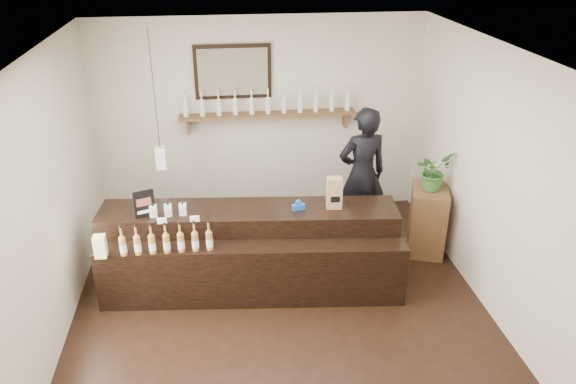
# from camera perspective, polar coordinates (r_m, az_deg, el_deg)

# --- Properties ---
(ground) EXTENTS (5.00, 5.00, 0.00)m
(ground) POSITION_cam_1_polar(r_m,az_deg,el_deg) (6.28, -0.64, -12.14)
(ground) COLOR black
(ground) RESTS_ON ground
(room_shell) EXTENTS (5.00, 5.00, 5.00)m
(room_shell) POSITION_cam_1_polar(r_m,az_deg,el_deg) (5.41, -0.73, 2.28)
(room_shell) COLOR beige
(room_shell) RESTS_ON ground
(back_wall_decor) EXTENTS (2.66, 0.96, 1.69)m
(back_wall_decor) POSITION_cam_1_polar(r_m,az_deg,el_deg) (7.61, -4.00, 9.62)
(back_wall_decor) COLOR brown
(back_wall_decor) RESTS_ON ground
(counter) EXTENTS (3.41, 1.22, 1.10)m
(counter) POSITION_cam_1_polar(r_m,az_deg,el_deg) (6.48, -3.90, -6.13)
(counter) COLOR black
(counter) RESTS_ON ground
(promo_sign) EXTENTS (0.22, 0.10, 0.31)m
(promo_sign) POSITION_cam_1_polar(r_m,az_deg,el_deg) (6.28, -14.41, -1.18)
(promo_sign) COLOR black
(promo_sign) RESTS_ON counter
(paper_bag) EXTENTS (0.18, 0.14, 0.37)m
(paper_bag) POSITION_cam_1_polar(r_m,az_deg,el_deg) (6.30, 4.73, -0.09)
(paper_bag) COLOR #956E48
(paper_bag) RESTS_ON counter
(tape_dispenser) EXTENTS (0.15, 0.08, 0.12)m
(tape_dispenser) POSITION_cam_1_polar(r_m,az_deg,el_deg) (6.29, 1.08, -1.42)
(tape_dispenser) COLOR #1751A5
(tape_dispenser) RESTS_ON counter
(side_cabinet) EXTENTS (0.60, 0.71, 0.87)m
(side_cabinet) POSITION_cam_1_polar(r_m,az_deg,el_deg) (7.37, 13.98, -2.76)
(side_cabinet) COLOR brown
(side_cabinet) RESTS_ON ground
(potted_plant) EXTENTS (0.57, 0.56, 0.48)m
(potted_plant) POSITION_cam_1_polar(r_m,az_deg,el_deg) (7.08, 14.55, 2.08)
(potted_plant) COLOR #336B2B
(potted_plant) RESTS_ON side_cabinet
(shopkeeper) EXTENTS (0.82, 0.60, 2.05)m
(shopkeeper) POSITION_cam_1_polar(r_m,az_deg,el_deg) (7.30, 7.58, 2.62)
(shopkeeper) COLOR black
(shopkeeper) RESTS_ON ground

